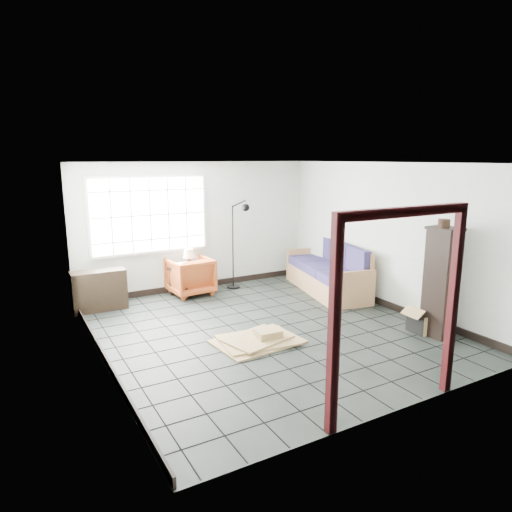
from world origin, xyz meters
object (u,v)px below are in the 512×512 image
side_table (186,272)px  tall_shelf (441,282)px  armchair (190,274)px  futon_sofa (330,274)px

side_table → tall_shelf: bearing=-56.7°
armchair → tall_shelf: size_ratio=0.48×
armchair → tall_shelf: tall_shelf is taller
futon_sofa → side_table: (-2.64, 1.20, 0.11)m
side_table → tall_shelf: (2.57, -3.91, 0.38)m
futon_sofa → tall_shelf: bearing=-79.3°
futon_sofa → armchair: bearing=167.0°
armchair → tall_shelf: 4.65m
side_table → tall_shelf: tall_shelf is taller
armchair → futon_sofa: bearing=150.7°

